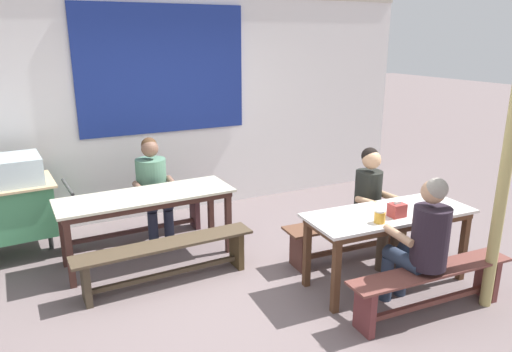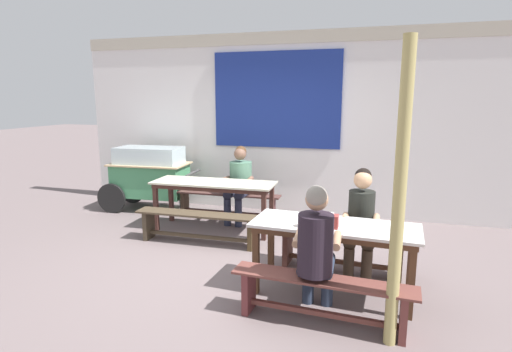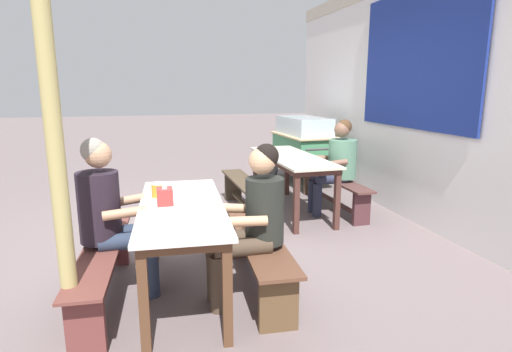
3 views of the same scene
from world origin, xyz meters
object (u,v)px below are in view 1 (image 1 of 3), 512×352
object	(u,v)px
wooden_support_post	(504,177)
person_center_facing	(153,183)
person_near_front	(423,239)
tissue_box	(397,210)
dining_table_far	(146,201)
bench_far_back	(134,216)
condiment_jar	(380,217)
person_right_near_table	(373,199)
dining_table_near	(389,220)
bench_near_back	(350,233)
bench_far_front	(166,256)
bench_near_front	(431,285)

from	to	relation	value
wooden_support_post	person_center_facing	bearing A→B (deg)	128.61
person_near_front	wooden_support_post	world-z (taller)	wooden_support_post
person_near_front	tissue_box	xyz separation A→B (m)	(0.08, 0.40, 0.11)
dining_table_far	bench_far_back	distance (m)	0.70
bench_far_back	tissue_box	distance (m)	2.97
condiment_jar	person_center_facing	bearing A→B (deg)	122.56
person_near_front	person_right_near_table	bearing A→B (deg)	71.71
dining_table_near	condiment_jar	size ratio (longest dim) A/B	14.14
dining_table_near	bench_far_back	size ratio (longest dim) A/B	0.94
bench_near_back	tissue_box	bearing A→B (deg)	-94.68
bench_far_front	condiment_jar	xyz separation A→B (m)	(1.62, -1.09, 0.50)
bench_far_front	bench_near_front	xyz separation A→B (m)	(1.85, -1.52, -0.01)
person_near_front	bench_far_front	bearing A→B (deg)	140.86
bench_far_back	bench_near_front	xyz separation A→B (m)	(1.88, -2.71, -0.01)
person_near_front	person_center_facing	size ratio (longest dim) A/B	1.03
dining_table_near	person_near_front	size ratio (longest dim) A/B	1.33
bench_near_front	person_right_near_table	bearing A→B (deg)	76.35
bench_far_back	condiment_jar	bearing A→B (deg)	-54.19
person_right_near_table	tissue_box	world-z (taller)	person_right_near_table
bench_far_front	person_near_front	size ratio (longest dim) A/B	1.41
bench_far_front	person_center_facing	distance (m)	1.21
person_right_near_table	tissue_box	xyz separation A→B (m)	(-0.26, -0.61, 0.13)
bench_far_back	wooden_support_post	xyz separation A→B (m)	(2.44, -2.83, 0.91)
bench_near_back	condiment_jar	world-z (taller)	condiment_jar
dining_table_near	tissue_box	distance (m)	0.19
person_center_facing	tissue_box	distance (m)	2.74
bench_near_back	person_right_near_table	distance (m)	0.44
bench_far_back	person_right_near_table	world-z (taller)	person_right_near_table
bench_far_back	condiment_jar	xyz separation A→B (m)	(1.65, -2.28, 0.50)
person_near_front	tissue_box	bearing A→B (deg)	78.94
tissue_box	condiment_jar	bearing A→B (deg)	-169.13
bench_far_back	person_near_front	xyz separation A→B (m)	(1.81, -2.63, 0.40)
person_near_front	dining_table_far	bearing A→B (deg)	131.28
bench_far_back	tissue_box	world-z (taller)	tissue_box
bench_near_back	bench_near_front	size ratio (longest dim) A/B	0.95
bench_far_front	person_right_near_table	world-z (taller)	person_right_near_table
bench_far_front	wooden_support_post	size ratio (longest dim) A/B	0.73
bench_far_front	wooden_support_post	distance (m)	3.06
dining_table_near	person_near_front	world-z (taller)	person_near_front
bench_near_front	condiment_jar	distance (m)	0.71
bench_far_back	dining_table_far	bearing A→B (deg)	-88.55
bench_far_back	person_center_facing	size ratio (longest dim) A/B	1.46
person_right_near_table	condiment_jar	bearing A→B (deg)	-126.93
dining_table_far	bench_near_front	world-z (taller)	dining_table_far
bench_far_front	tissue_box	world-z (taller)	tissue_box
tissue_box	bench_near_front	bearing A→B (deg)	-90.99
wooden_support_post	tissue_box	bearing A→B (deg)	133.02
bench_far_front	bench_near_back	world-z (taller)	same
dining_table_near	condiment_jar	distance (m)	0.34
dining_table_near	wooden_support_post	distance (m)	1.05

